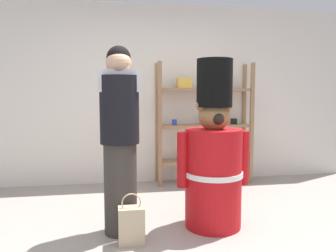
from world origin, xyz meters
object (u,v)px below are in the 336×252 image
at_px(merchandise_shelf, 204,122).
at_px(person_shopper, 120,137).
at_px(teddy_bear_guard, 213,160).
at_px(shopping_bag, 132,225).

relative_size(merchandise_shelf, person_shopper, 1.01).
bearing_deg(person_shopper, merchandise_shelf, 52.33).
bearing_deg(teddy_bear_guard, person_shopper, -179.74).
xyz_separation_m(merchandise_shelf, shopping_bag, (-1.17, -1.89, -0.72)).
height_order(teddy_bear_guard, shopping_bag, teddy_bear_guard).
distance_m(merchandise_shelf, teddy_bear_guard, 1.68).
relative_size(teddy_bear_guard, person_shopper, 0.94).
bearing_deg(merchandise_shelf, person_shopper, -127.67).
height_order(merchandise_shelf, shopping_bag, merchandise_shelf).
height_order(merchandise_shelf, teddy_bear_guard, merchandise_shelf).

